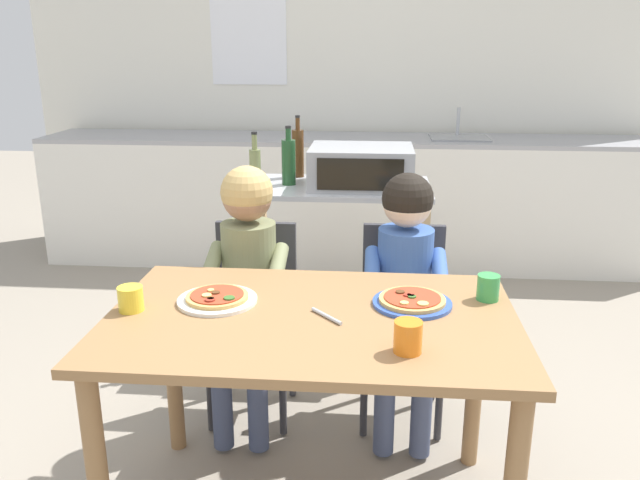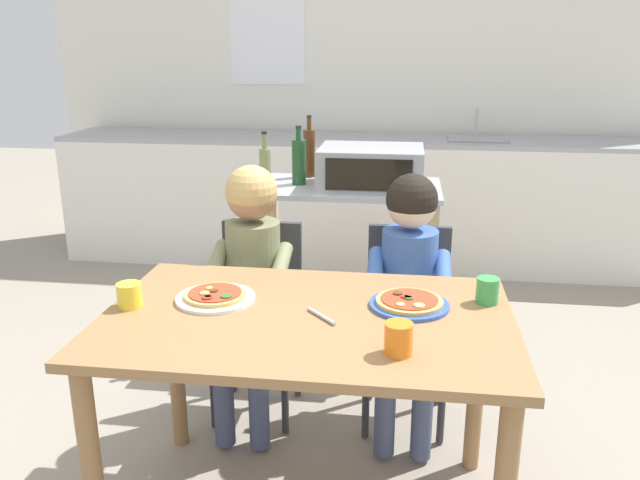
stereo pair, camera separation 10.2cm
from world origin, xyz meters
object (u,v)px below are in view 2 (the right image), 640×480
Objects in this scene: bottle_tall_green_wine at (309,152)px; drinking_cup_orange at (399,339)px; bottle_dark_olive_oil at (265,166)px; serving_spoon at (321,316)px; child_in_blue_striped_shirt at (409,274)px; drinking_cup_green at (487,290)px; dining_chair_right at (407,311)px; kitchen_island_cart at (346,242)px; child_in_olive_shirt at (250,264)px; pizza_plate_white at (215,297)px; pizza_plate_blue_rimmed at (409,303)px; bottle_clear_vinegar at (299,161)px; toaster_oven at (371,167)px; dining_table at (307,347)px; drinking_cup_yellow at (129,295)px; dining_chair_left at (259,304)px.

drinking_cup_orange is (0.51, -1.74, -0.21)m from bottle_tall_green_wine.
serving_spoon is (0.44, -1.24, -0.22)m from bottle_dark_olive_oil.
child_in_blue_striped_shirt is at bearing 87.88° from drinking_cup_orange.
child_in_blue_striped_shirt is at bearing 122.25° from drinking_cup_green.
dining_chair_right is at bearing 69.26° from serving_spoon.
child_in_olive_shirt is at bearing -111.77° from kitchen_island_cart.
pizza_plate_white is 1.02× the size of pizza_plate_blue_rimmed.
pizza_plate_white is (-0.63, -0.49, 0.07)m from child_in_blue_striped_shirt.
dining_chair_right is at bearing -48.83° from bottle_clear_vinegar.
toaster_oven reaches higher than dining_table.
bottle_dark_olive_oil is 1.61m from drinking_cup_orange.
child_in_olive_shirt is (-0.07, -0.77, -0.28)m from bottle_clear_vinegar.
serving_spoon is (-0.26, -0.58, 0.06)m from child_in_blue_striped_shirt.
kitchen_island_cart is at bearing 14.13° from bottle_dark_olive_oil.
drinking_cup_orange is at bearing -40.87° from serving_spoon.
dining_table is 1.56× the size of dining_chair_right.
child_in_blue_striped_shirt is at bearing -60.67° from bottle_tall_green_wine.
drinking_cup_yellow is at bearing -160.33° from pizza_plate_white.
drinking_cup_green is at bearing -54.92° from bottle_clear_vinegar.
toaster_oven is at bearing 84.95° from dining_table.
child_in_blue_striped_shirt is at bearing -75.13° from toaster_oven.
bottle_clear_vinegar reaches higher than child_in_olive_shirt.
drinking_cup_green is (0.87, 0.10, 0.03)m from pizza_plate_white.
pizza_plate_white is at bearing 19.67° from drinking_cup_yellow.
kitchen_island_cart is 0.87× the size of child_in_olive_shirt.
child_in_blue_striped_shirt is at bearing 65.56° from serving_spoon.
child_in_olive_shirt is (-0.63, -0.13, 0.22)m from dining_chair_right.
dining_chair_left is at bearing -81.55° from bottle_dark_olive_oil.
pizza_plate_blue_rimmed is at bearing -65.30° from bottle_clear_vinegar.
child_in_blue_striped_shirt is 0.47m from drinking_cup_green.
bottle_dark_olive_oil is at bearing 94.14° from pizza_plate_white.
bottle_tall_green_wine is at bearing 83.92° from dining_chair_left.
kitchen_island_cart is 11.85× the size of drinking_cup_yellow.
dining_chair_left is 1.00× the size of dining_chair_right.
drinking_cup_green is at bearing 55.06° from drinking_cup_orange.
drinking_cup_yellow is (-0.25, -0.56, 0.08)m from child_in_olive_shirt.
toaster_oven is at bearing 60.40° from child_in_olive_shirt.
dining_chair_right reaches higher than serving_spoon.
serving_spoon is (0.36, -0.57, 0.05)m from child_in_olive_shirt.
child_in_olive_shirt is (-0.31, -0.77, 0.13)m from kitchen_island_cart.
dining_chair_right is 0.68m from child_in_olive_shirt.
child_in_olive_shirt is (0.00, -0.11, 0.22)m from dining_chair_left.
toaster_oven reaches higher than dining_chair_left.
drinking_cup_orange is at bearing -13.78° from drinking_cup_yellow.
drinking_cup_orange is at bearing -95.06° from pizza_plate_blue_rimmed.
pizza_plate_white is (-0.43, -1.23, -0.21)m from toaster_oven.
child_in_blue_striped_shirt reaches higher than toaster_oven.
dining_chair_left is at bearing 117.92° from serving_spoon.
pizza_plate_blue_rimmed is (-0.00, -0.46, 0.07)m from child_in_blue_striped_shirt.
kitchen_island_cart is 0.52m from bottle_tall_green_wine.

